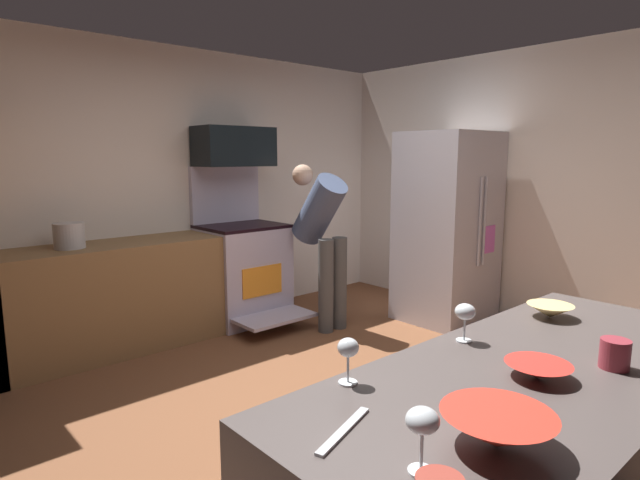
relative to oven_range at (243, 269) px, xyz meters
The scene contains 17 objects.
ground_plane 2.09m from the oven_range, 104.19° to the right, with size 5.20×4.80×0.02m, color brown.
wall_back 1.01m from the oven_range, 142.98° to the left, with size 5.20×0.12×2.60m, color beige.
wall_right 2.94m from the oven_range, 43.89° to the right, with size 0.12×4.80×2.60m, color beige.
lower_cabinet_run 1.40m from the oven_range, behind, with size 2.40×0.60×0.90m, color brown.
oven_range is the anchor object (origin of this frame).
microwave 1.19m from the oven_range, 90.00° to the left, with size 0.74×0.38×0.37m, color black.
refrigerator 2.05m from the oven_range, 40.14° to the right, with size 0.84×0.76×1.83m.
person_cook 0.90m from the oven_range, 56.26° to the right, with size 0.31×0.65×1.53m.
mixing_bowl_large 3.72m from the oven_range, 108.39° to the right, with size 0.21×0.21×0.05m, color red.
mixing_bowl_small 3.31m from the oven_range, 98.93° to the right, with size 0.20×0.20×0.06m, color #EDCB7B.
mixing_bowl_prep 4.00m from the oven_range, 114.19° to the right, with size 0.28×0.28×0.09m, color red.
wine_glass_near 3.37m from the oven_range, 108.44° to the right, with size 0.08×0.08×0.15m.
wine_glass_far 4.06m from the oven_range, 117.42° to the right, with size 0.08×0.08×0.16m.
wine_glass_extra 3.58m from the oven_range, 117.79° to the right, with size 0.07×0.07×0.15m.
mug_tea 3.78m from the oven_range, 103.88° to the right, with size 0.10×0.10×0.10m, color maroon.
knife_chef 3.84m from the oven_range, 119.19° to the right, with size 0.26×0.02×0.01m, color #B7BABF.
stock_pot 1.64m from the oven_range, behind, with size 0.23×0.23×0.20m, color #B9B5B5.
Camera 1 is at (-2.23, -2.25, 1.60)m, focal length 29.04 mm.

